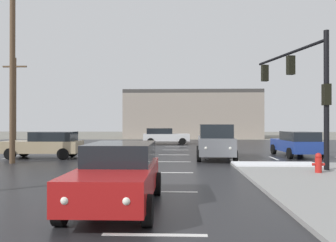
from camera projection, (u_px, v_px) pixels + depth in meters
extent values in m
plane|color=slate|center=(173.00, 158.00, 20.40)|extent=(120.00, 120.00, 0.00)
cube|color=#232326|center=(173.00, 158.00, 20.40)|extent=(44.00, 44.00, 0.02)
cube|color=white|center=(276.00, 164.00, 16.20)|extent=(4.00, 1.60, 0.06)
cube|color=silver|center=(155.00, 235.00, 6.41)|extent=(2.00, 0.15, 0.01)
cube|color=silver|center=(165.00, 192.00, 10.40)|extent=(2.00, 0.15, 0.01)
cube|color=silver|center=(170.00, 173.00, 14.40)|extent=(2.00, 0.15, 0.01)
cube|color=silver|center=(172.00, 162.00, 18.40)|extent=(2.00, 0.15, 0.01)
cube|color=silver|center=(174.00, 155.00, 22.39)|extent=(2.00, 0.15, 0.01)
cube|color=silver|center=(175.00, 150.00, 26.39)|extent=(2.00, 0.15, 0.01)
cube|color=silver|center=(176.00, 146.00, 30.39)|extent=(2.00, 0.15, 0.01)
cube|color=silver|center=(177.00, 144.00, 34.38)|extent=(2.00, 0.15, 0.01)
cube|color=silver|center=(177.00, 141.00, 38.38)|extent=(2.00, 0.15, 0.01)
cube|color=silver|center=(10.00, 157.00, 20.80)|extent=(0.15, 2.00, 0.01)
cube|color=silver|center=(75.00, 157.00, 20.64)|extent=(0.15, 2.00, 0.01)
cube|color=silver|center=(140.00, 158.00, 20.48)|extent=(0.15, 2.00, 0.01)
cube|color=silver|center=(206.00, 158.00, 20.31)|extent=(0.15, 2.00, 0.01)
cube|color=silver|center=(274.00, 158.00, 20.15)|extent=(0.15, 2.00, 0.01)
cube|color=silver|center=(244.00, 167.00, 16.26)|extent=(0.45, 7.00, 0.01)
cylinder|color=black|center=(326.00, 100.00, 14.39)|extent=(0.22, 0.22, 5.94)
cylinder|color=black|center=(287.00, 54.00, 17.44)|extent=(1.55, 6.06, 0.14)
cube|color=black|center=(291.00, 65.00, 17.13)|extent=(0.41, 0.35, 0.95)
sphere|color=yellow|center=(289.00, 60.00, 17.29)|extent=(0.20, 0.20, 0.20)
cube|color=black|center=(265.00, 73.00, 19.87)|extent=(0.41, 0.35, 0.95)
sphere|color=yellow|center=(264.00, 69.00, 20.02)|extent=(0.20, 0.20, 0.20)
cube|color=black|center=(326.00, 95.00, 14.39)|extent=(0.28, 0.36, 0.90)
cylinder|color=red|center=(318.00, 165.00, 13.60)|extent=(0.26, 0.26, 0.60)
sphere|color=red|center=(318.00, 156.00, 13.60)|extent=(0.25, 0.25, 0.25)
cylinder|color=red|center=(314.00, 164.00, 13.61)|extent=(0.12, 0.11, 0.11)
cylinder|color=red|center=(323.00, 164.00, 13.59)|extent=(0.12, 0.11, 0.11)
cube|color=gray|center=(192.00, 116.00, 48.74)|extent=(18.73, 8.00, 6.12)
cube|color=#3F3D3A|center=(192.00, 93.00, 48.76)|extent=(18.73, 8.00, 0.50)
cube|color=slate|center=(215.00, 145.00, 19.91)|extent=(2.13, 4.87, 0.95)
cube|color=black|center=(215.00, 131.00, 19.91)|extent=(1.92, 3.43, 0.75)
cylinder|color=black|center=(235.00, 156.00, 18.20)|extent=(0.25, 0.67, 0.66)
cylinder|color=black|center=(199.00, 156.00, 18.35)|extent=(0.25, 0.67, 0.66)
cylinder|color=black|center=(229.00, 151.00, 21.45)|extent=(0.25, 0.67, 0.66)
cylinder|color=black|center=(198.00, 151.00, 21.61)|extent=(0.25, 0.67, 0.66)
sphere|color=white|center=(230.00, 148.00, 17.51)|extent=(0.18, 0.18, 0.18)
sphere|color=white|center=(206.00, 148.00, 17.61)|extent=(0.18, 0.18, 0.18)
cube|color=#B21919|center=(117.00, 180.00, 8.49)|extent=(1.85, 4.52, 0.70)
cube|color=black|center=(122.00, 153.00, 9.16)|extent=(1.68, 2.49, 0.55)
cylinder|color=black|center=(147.00, 210.00, 6.93)|extent=(0.23, 0.66, 0.66)
cylinder|color=black|center=(60.00, 210.00, 6.98)|extent=(0.23, 0.66, 0.66)
cylinder|color=black|center=(157.00, 184.00, 9.99)|extent=(0.23, 0.66, 0.66)
cylinder|color=black|center=(96.00, 183.00, 10.04)|extent=(0.23, 0.66, 0.66)
sphere|color=white|center=(127.00, 201.00, 6.27)|extent=(0.18, 0.18, 0.18)
sphere|color=white|center=(65.00, 200.00, 6.30)|extent=(0.18, 0.18, 0.18)
cube|color=white|center=(166.00, 137.00, 33.38)|extent=(4.64, 2.18, 0.70)
cube|color=black|center=(159.00, 131.00, 33.35)|extent=(2.61, 1.86, 0.55)
cylinder|color=black|center=(181.00, 140.00, 34.34)|extent=(0.68, 0.28, 0.66)
cylinder|color=black|center=(182.00, 141.00, 32.55)|extent=(0.68, 0.28, 0.66)
cylinder|color=black|center=(151.00, 140.00, 34.20)|extent=(0.68, 0.28, 0.66)
cylinder|color=black|center=(151.00, 141.00, 32.40)|extent=(0.68, 0.28, 0.66)
sphere|color=white|center=(188.00, 137.00, 34.05)|extent=(0.18, 0.18, 0.18)
sphere|color=white|center=(189.00, 138.00, 32.90)|extent=(0.18, 0.18, 0.18)
cube|color=tan|center=(43.00, 147.00, 20.33)|extent=(4.54, 1.89, 0.70)
cube|color=black|center=(54.00, 136.00, 20.32)|extent=(2.51, 1.71, 0.55)
cylinder|color=black|center=(10.00, 154.00, 19.46)|extent=(0.66, 0.23, 0.66)
cylinder|color=black|center=(24.00, 151.00, 21.26)|extent=(0.66, 0.23, 0.66)
cylinder|color=black|center=(63.00, 154.00, 19.40)|extent=(0.66, 0.23, 0.66)
cylinder|color=black|center=(72.00, 151.00, 21.20)|extent=(0.66, 0.23, 0.66)
sphere|color=white|center=(1.00, 147.00, 19.80)|extent=(0.18, 0.18, 0.18)
sphere|color=white|center=(11.00, 146.00, 20.95)|extent=(0.18, 0.18, 0.18)
cube|color=navy|center=(295.00, 146.00, 21.36)|extent=(1.99, 4.57, 0.70)
cube|color=black|center=(300.00, 136.00, 20.69)|extent=(1.76, 2.54, 0.55)
cylinder|color=black|center=(274.00, 149.00, 22.89)|extent=(0.25, 0.67, 0.66)
cylinder|color=black|center=(300.00, 149.00, 22.89)|extent=(0.25, 0.67, 0.66)
cylinder|color=black|center=(290.00, 153.00, 19.83)|extent=(0.25, 0.67, 0.66)
cylinder|color=black|center=(321.00, 153.00, 19.83)|extent=(0.25, 0.67, 0.66)
sphere|color=white|center=(275.00, 143.00, 23.56)|extent=(0.18, 0.18, 0.18)
sphere|color=white|center=(292.00, 143.00, 23.56)|extent=(0.18, 0.18, 0.18)
cylinder|color=brown|center=(12.00, 59.00, 17.76)|extent=(0.28, 0.28, 10.97)
cylinder|color=brown|center=(15.00, 102.00, 30.89)|extent=(0.28, 0.28, 8.07)
cube|color=brown|center=(15.00, 67.00, 30.91)|extent=(2.20, 0.14, 0.14)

